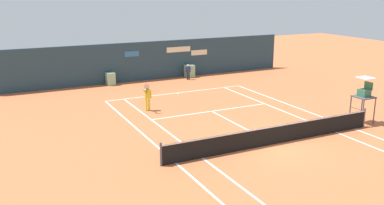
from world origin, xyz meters
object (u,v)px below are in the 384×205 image
tennis_ball_mid_court (157,98)px  tennis_ball_near_service_line (266,104)px  ball_kid_left_post (188,71)px  player_on_baseline (147,96)px  tennis_ball_by_sideline (282,117)px  umpire_chair (364,94)px

tennis_ball_mid_court → tennis_ball_near_service_line: 7.42m
ball_kid_left_post → tennis_ball_near_service_line: 9.37m
tennis_ball_near_service_line → player_on_baseline: bearing=165.2°
ball_kid_left_post → tennis_ball_mid_court: 6.73m
tennis_ball_by_sideline → player_on_baseline: bearing=143.1°
player_on_baseline → tennis_ball_near_service_line: (7.52, -1.99, -0.93)m
player_on_baseline → ball_kid_left_post: bearing=-130.0°
umpire_chair → ball_kid_left_post: 15.45m
tennis_ball_mid_court → tennis_ball_near_service_line: size_ratio=1.00×
ball_kid_left_post → tennis_ball_near_service_line: (1.22, -9.26, -0.72)m
ball_kid_left_post → tennis_ball_near_service_line: size_ratio=19.17×
player_on_baseline → ball_kid_left_post: player_on_baseline is taller
tennis_ball_mid_court → tennis_ball_by_sideline: same height
player_on_baseline → tennis_ball_near_service_line: bearing=166.1°
umpire_chair → tennis_ball_mid_court: umpire_chair is taller
umpire_chair → ball_kid_left_post: (-3.66, 14.98, -0.94)m
player_on_baseline → tennis_ball_near_service_line: size_ratio=26.87×
ball_kid_left_post → tennis_ball_by_sideline: 12.21m
tennis_ball_mid_court → tennis_ball_by_sideline: 8.90m
umpire_chair → tennis_ball_near_service_line: (-2.44, 5.72, -1.65)m
tennis_ball_mid_court → tennis_ball_near_service_line: (5.90, -4.49, 0.00)m
umpire_chair → tennis_ball_near_service_line: 6.43m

